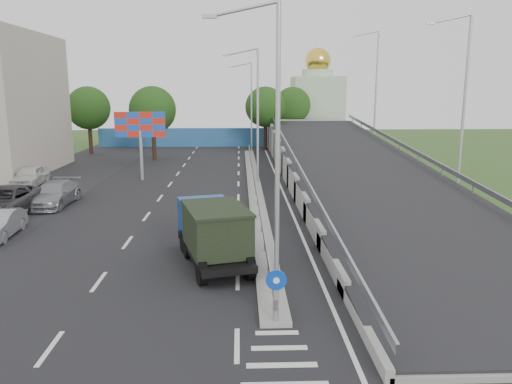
{
  "coord_description": "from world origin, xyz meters",
  "views": [
    {
      "loc": [
        -1.08,
        -12.13,
        7.22
      ],
      "look_at": [
        -0.28,
        12.27,
        2.2
      ],
      "focal_mm": 35.0,
      "sensor_mm": 36.0,
      "label": 1
    }
  ],
  "objects_px": {
    "lamp_post_near": "(273,129)",
    "billboard": "(140,129)",
    "parked_car_e": "(30,176)",
    "lamp_post_mid": "(255,109)",
    "sign_bollard": "(276,295)",
    "church": "(317,103)",
    "parked_car_c": "(4,202)",
    "lamp_post_far": "(250,102)",
    "parked_car_d": "(54,194)",
    "dump_truck": "(213,230)"
  },
  "relations": [
    {
      "from": "lamp_post_far",
      "to": "parked_car_c",
      "type": "xyz_separation_m",
      "value": [
        -14.83,
        -29.57,
        -4.95
      ]
    },
    {
      "from": "lamp_post_near",
      "to": "lamp_post_far",
      "type": "bearing_deg",
      "value": 90.0
    },
    {
      "from": "parked_car_c",
      "to": "parked_car_e",
      "type": "xyz_separation_m",
      "value": [
        -2.37,
        9.45,
        -0.08
      ]
    },
    {
      "from": "lamp_post_mid",
      "to": "church",
      "type": "xyz_separation_m",
      "value": [
        9.89,
        34.0,
        -0.5
      ]
    },
    {
      "from": "lamp_post_far",
      "to": "billboard",
      "type": "distance_m",
      "value": 20.24
    },
    {
      "from": "lamp_post_far",
      "to": "church",
      "type": "bearing_deg",
      "value": 54.76
    },
    {
      "from": "sign_bollard",
      "to": "billboard",
      "type": "relative_size",
      "value": 0.3
    },
    {
      "from": "sign_bollard",
      "to": "lamp_post_near",
      "type": "height_order",
      "value": "lamp_post_near"
    },
    {
      "from": "lamp_post_near",
      "to": "billboard",
      "type": "distance_m",
      "value": 23.87
    },
    {
      "from": "sign_bollard",
      "to": "billboard",
      "type": "height_order",
      "value": "billboard"
    },
    {
      "from": "lamp_post_near",
      "to": "parked_car_d",
      "type": "distance_m",
      "value": 19.1
    },
    {
      "from": "church",
      "to": "parked_car_c",
      "type": "relative_size",
      "value": 2.25
    },
    {
      "from": "lamp_post_near",
      "to": "lamp_post_mid",
      "type": "distance_m",
      "value": 20.0
    },
    {
      "from": "lamp_post_near",
      "to": "dump_truck",
      "type": "relative_size",
      "value": 1.61
    },
    {
      "from": "church",
      "to": "dump_truck",
      "type": "xyz_separation_m",
      "value": [
        -12.25,
        -51.9,
        -3.87
      ]
    },
    {
      "from": "sign_bollard",
      "to": "lamp_post_near",
      "type": "xyz_separation_m",
      "value": [
        0.11,
        3.83,
        4.77
      ]
    },
    {
      "from": "lamp_post_mid",
      "to": "parked_car_c",
      "type": "bearing_deg",
      "value": -147.18
    },
    {
      "from": "parked_car_c",
      "to": "lamp_post_far",
      "type": "bearing_deg",
      "value": 65.18
    },
    {
      "from": "lamp_post_near",
      "to": "lamp_post_mid",
      "type": "height_order",
      "value": "same"
    },
    {
      "from": "lamp_post_mid",
      "to": "parked_car_e",
      "type": "distance_m",
      "value": 17.92
    },
    {
      "from": "sign_bollard",
      "to": "church",
      "type": "distance_m",
      "value": 58.84
    },
    {
      "from": "lamp_post_mid",
      "to": "dump_truck",
      "type": "distance_m",
      "value": 18.57
    },
    {
      "from": "parked_car_d",
      "to": "parked_car_e",
      "type": "height_order",
      "value": "parked_car_e"
    },
    {
      "from": "lamp_post_near",
      "to": "parked_car_d",
      "type": "height_order",
      "value": "lamp_post_near"
    },
    {
      "from": "lamp_post_near",
      "to": "lamp_post_far",
      "type": "distance_m",
      "value": 40.0
    },
    {
      "from": "church",
      "to": "dump_truck",
      "type": "bearing_deg",
      "value": -103.28
    },
    {
      "from": "sign_bollard",
      "to": "lamp_post_mid",
      "type": "relative_size",
      "value": 0.17
    },
    {
      "from": "sign_bollard",
      "to": "billboard",
      "type": "bearing_deg",
      "value": 109.21
    },
    {
      "from": "lamp_post_far",
      "to": "billboard",
      "type": "height_order",
      "value": "lamp_post_far"
    },
    {
      "from": "parked_car_c",
      "to": "parked_car_d",
      "type": "xyz_separation_m",
      "value": [
        1.88,
        2.67,
        -0.1
      ]
    },
    {
      "from": "lamp_post_near",
      "to": "sign_bollard",
      "type": "bearing_deg",
      "value": -91.64
    },
    {
      "from": "church",
      "to": "lamp_post_near",
      "type": "bearing_deg",
      "value": -100.38
    },
    {
      "from": "parked_car_c",
      "to": "sign_bollard",
      "type": "bearing_deg",
      "value": -42.26
    },
    {
      "from": "dump_truck",
      "to": "lamp_post_mid",
      "type": "bearing_deg",
      "value": 67.45
    },
    {
      "from": "sign_bollard",
      "to": "lamp_post_far",
      "type": "xyz_separation_m",
      "value": [
        0.11,
        43.83,
        4.77
      ]
    },
    {
      "from": "lamp_post_near",
      "to": "billboard",
      "type": "relative_size",
      "value": 1.83
    },
    {
      "from": "dump_truck",
      "to": "church",
      "type": "bearing_deg",
      "value": 61.67
    },
    {
      "from": "sign_bollard",
      "to": "billboard",
      "type": "xyz_separation_m",
      "value": [
        -9.0,
        25.83,
        3.15
      ]
    },
    {
      "from": "lamp_post_far",
      "to": "parked_car_c",
      "type": "distance_m",
      "value": 33.45
    },
    {
      "from": "lamp_post_near",
      "to": "billboard",
      "type": "bearing_deg",
      "value": 112.49
    },
    {
      "from": "lamp_post_mid",
      "to": "church",
      "type": "height_order",
      "value": "church"
    },
    {
      "from": "billboard",
      "to": "dump_truck",
      "type": "xyz_separation_m",
      "value": [
        6.75,
        -19.9,
        -2.74
      ]
    },
    {
      "from": "church",
      "to": "parked_car_c",
      "type": "height_order",
      "value": "church"
    },
    {
      "from": "sign_bollard",
      "to": "lamp_post_far",
      "type": "bearing_deg",
      "value": 89.86
    },
    {
      "from": "sign_bollard",
      "to": "parked_car_e",
      "type": "relative_size",
      "value": 0.37
    },
    {
      "from": "lamp_post_near",
      "to": "church",
      "type": "distance_m",
      "value": 54.9
    },
    {
      "from": "dump_truck",
      "to": "parked_car_d",
      "type": "bearing_deg",
      "value": 118.88
    },
    {
      "from": "parked_car_e",
      "to": "lamp_post_near",
      "type": "bearing_deg",
      "value": -51.57
    },
    {
      "from": "lamp_post_mid",
      "to": "parked_car_e",
      "type": "height_order",
      "value": "lamp_post_mid"
    },
    {
      "from": "lamp_post_far",
      "to": "parked_car_d",
      "type": "height_order",
      "value": "lamp_post_far"
    }
  ]
}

